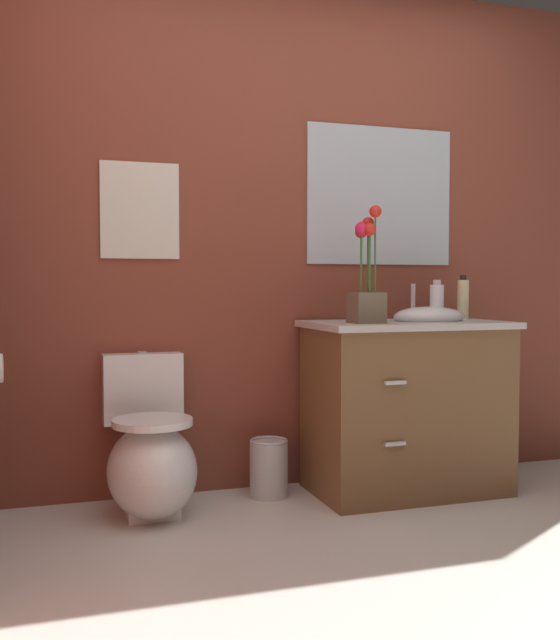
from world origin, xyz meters
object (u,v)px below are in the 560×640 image
wall_poster (140,211)px  lotion_bottle (437,302)px  vanity_cabinet (407,404)px  flower_vase (366,282)px  hand_wash_bottle (437,303)px  wall_mirror (380,196)px  trash_bin (269,468)px  toilet (151,459)px  soap_bottle (463,299)px

wall_poster → lotion_bottle: bearing=-10.9°
vanity_cabinet → wall_poster: (-1.22, 0.29, 0.91)m
flower_vase → wall_poster: (-0.96, 0.39, 0.33)m
hand_wash_bottle → wall_mirror: wall_mirror is taller
flower_vase → wall_poster: wall_poster is taller
trash_bin → vanity_cabinet: bearing=-10.3°
lotion_bottle → wall_mirror: bearing=123.2°
lotion_bottle → wall_poster: bearing=169.1°
wall_poster → toilet: bearing=-90.0°
lotion_bottle → trash_bin: (-0.83, 0.09, -0.78)m
soap_bottle → hand_wash_bottle: bearing=173.9°
soap_bottle → lotion_bottle: bearing=-156.3°
lotion_bottle → wall_mirror: 0.63m
hand_wash_bottle → trash_bin: size_ratio=0.66×
soap_bottle → wall_mirror: wall_mirror is taller
flower_vase → trash_bin: bearing=152.1°
lotion_bottle → wall_poster: wall_poster is taller
vanity_cabinet → flower_vase: (-0.26, -0.09, 0.59)m
toilet → hand_wash_bottle: hand_wash_bottle is taller
hand_wash_bottle → soap_bottle: bearing=-6.1°
soap_bottle → wall_poster: size_ratio=0.50×
toilet → wall_mirror: 1.74m
trash_bin → wall_poster: size_ratio=0.62×
soap_bottle → wall_poster: (-1.60, 0.18, 0.41)m
lotion_bottle → wall_mirror: size_ratio=0.25×
flower_vase → wall_mirror: (0.26, 0.39, 0.44)m
flower_vase → hand_wash_bottle: 0.55m
toilet → lotion_bottle: size_ratio=3.47×
soap_bottle → wall_mirror: (-0.38, 0.18, 0.53)m
toilet → wall_mirror: size_ratio=0.86×
toilet → wall_mirror: bearing=12.4°
trash_bin → wall_mirror: size_ratio=0.34×
hand_wash_bottle → trash_bin: hand_wash_bottle is taller
wall_poster → vanity_cabinet: bearing=-13.5°
soap_bottle → hand_wash_bottle: size_ratio=1.24×
flower_vase → trash_bin: size_ratio=1.96×
flower_vase → trash_bin: (-0.40, 0.21, -0.87)m
lotion_bottle → flower_vase: bearing=-164.8°
flower_vase → hand_wash_bottle: size_ratio=2.97×
toilet → flower_vase: flower_vase is taller
vanity_cabinet → soap_bottle: 0.64m
soap_bottle → wall_poster: wall_poster is taller
flower_vase → wall_poster: bearing=158.2°
trash_bin → wall_poster: wall_poster is taller
flower_vase → lotion_bottle: size_ratio=2.68×
lotion_bottle → wall_poster: (-1.40, 0.27, 0.42)m
trash_bin → hand_wash_bottle: bearing=0.6°
vanity_cabinet → wall_mirror: bearing=90.6°
hand_wash_bottle → wall_mirror: 0.62m
toilet → flower_vase: size_ratio=1.30×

